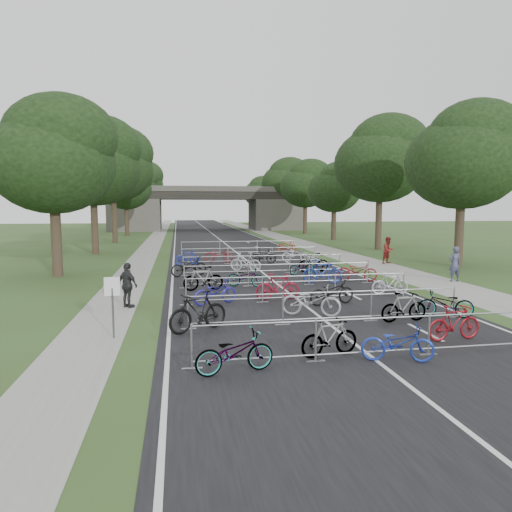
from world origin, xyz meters
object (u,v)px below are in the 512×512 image
at_px(bike_1, 330,338).
at_px(bike_2, 398,343).
at_px(pedestrian_a, 455,264).
at_px(overpass_bridge, 207,208).
at_px(bike_0, 235,353).
at_px(pedestrian_b, 388,250).
at_px(park_sign, 112,296).
at_px(pedestrian_c, 128,285).

bearing_deg(bike_1, bike_2, -126.77).
relative_size(bike_1, pedestrian_a, 0.91).
distance_m(overpass_bridge, bike_1, 64.75).
height_order(overpass_bridge, bike_2, overpass_bridge).
bearing_deg(overpass_bridge, bike_0, -93.17).
xyz_separation_m(bike_0, pedestrian_b, (12.83, 18.58, 0.40)).
bearing_deg(pedestrian_a, bike_2, 50.79).
xyz_separation_m(overpass_bridge, bike_2, (0.48, -65.35, -3.06)).
distance_m(bike_1, pedestrian_b, 20.55).
distance_m(park_sign, pedestrian_b, 22.02).
distance_m(park_sign, pedestrian_c, 4.14).
relative_size(overpass_bridge, pedestrian_b, 17.15).
bearing_deg(pedestrian_b, bike_1, -139.07).
xyz_separation_m(pedestrian_a, pedestrian_c, (-16.00, -3.47, -0.04)).
distance_m(bike_2, pedestrian_a, 14.00).
height_order(pedestrian_b, pedestrian_c, pedestrian_b).
xyz_separation_m(park_sign, bike_2, (7.28, -3.35, -0.80)).
bearing_deg(overpass_bridge, pedestrian_a, -80.40).
relative_size(overpass_bridge, bike_2, 17.23).
bearing_deg(bike_0, pedestrian_a, -61.08).
bearing_deg(bike_0, overpass_bridge, -15.01).
distance_m(park_sign, bike_1, 6.38).
xyz_separation_m(park_sign, bike_0, (3.17, -3.46, -0.77)).
bearing_deg(pedestrian_b, pedestrian_c, -164.60).
relative_size(park_sign, bike_2, 1.01).
xyz_separation_m(bike_0, pedestrian_a, (12.83, 11.06, 0.41)).
relative_size(bike_1, pedestrian_b, 0.92).
xyz_separation_m(bike_1, bike_2, (1.54, -0.68, -0.03)).
bearing_deg(overpass_bridge, pedestrian_c, -96.70).
bearing_deg(pedestrian_c, bike_1, 174.76).
distance_m(pedestrian_b, pedestrian_c, 19.42).
distance_m(overpass_bridge, pedestrian_c, 58.33).
xyz_separation_m(overpass_bridge, pedestrian_a, (9.20, -54.41, -2.62)).
height_order(park_sign, pedestrian_a, park_sign).
bearing_deg(bike_2, park_sign, 81.33).
bearing_deg(bike_2, bike_1, 82.35).
relative_size(park_sign, pedestrian_a, 1.00).
bearing_deg(park_sign, pedestrian_a, 25.39).
height_order(bike_0, pedestrian_a, pedestrian_a).
distance_m(park_sign, bike_0, 4.76).
distance_m(bike_0, bike_1, 2.69).
distance_m(park_sign, bike_2, 8.06).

